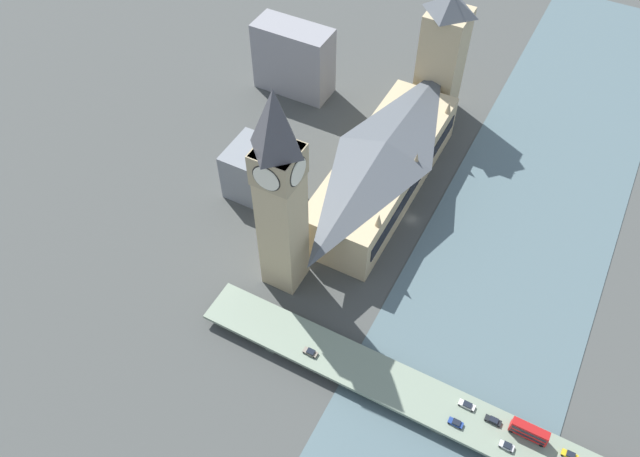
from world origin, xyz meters
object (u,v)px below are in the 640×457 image
object	(u,v)px
car_southbound_lead	(507,446)
car_southbound_mid	(467,405)
double_decker_bus_mid	(529,431)
parliament_hall	(383,167)
victoria_tower	(442,56)
road_bridge	(446,410)
car_northbound_mid	(493,420)
car_northbound_lead	(570,455)
car_northbound_tail	(456,423)
car_southbound_tail	(310,352)
clock_tower	(280,192)

from	to	relation	value
car_southbound_lead	car_southbound_mid	size ratio (longest dim) A/B	0.85
double_decker_bus_mid	car_southbound_mid	xyz separation A→B (m)	(16.97, -0.30, -2.07)
parliament_hall	victoria_tower	distance (m)	53.85
victoria_tower	double_decker_bus_mid	distance (m)	141.40
road_bridge	car_northbound_mid	xyz separation A→B (m)	(-12.31, -2.53, 1.52)
parliament_hall	car_northbound_lead	world-z (taller)	parliament_hall
car_northbound_mid	car_southbound_mid	distance (m)	7.79
car_northbound_tail	car_southbound_mid	world-z (taller)	car_northbound_tail
car_southbound_tail	clock_tower	bearing A→B (deg)	-46.74
car_northbound_lead	car_southbound_lead	world-z (taller)	car_southbound_lead
clock_tower	victoria_tower	size ratio (longest dim) A/B	1.36
parliament_hall	victoria_tower	world-z (taller)	victoria_tower
parliament_hall	car_southbound_mid	world-z (taller)	parliament_hall
double_decker_bus_mid	car_northbound_mid	size ratio (longest dim) A/B	2.26
double_decker_bus_mid	car_southbound_tail	distance (m)	62.90
car_southbound_tail	car_northbound_lead	bearing A→B (deg)	-175.73
clock_tower	car_northbound_mid	size ratio (longest dim) A/B	16.99
car_southbound_mid	car_northbound_mid	bearing A→B (deg)	173.77
car_northbound_lead	victoria_tower	bearing A→B (deg)	-54.82
road_bridge	parliament_hall	bearing A→B (deg)	-53.91
double_decker_bus_mid	car_northbound_lead	bearing A→B (deg)	179.03
double_decker_bus_mid	car_southbound_lead	bearing A→B (deg)	55.12
double_decker_bus_mid	car_southbound_tail	world-z (taller)	double_decker_bus_mid
victoria_tower	car_northbound_mid	world-z (taller)	victoria_tower
double_decker_bus_mid	car_southbound_lead	distance (m)	7.12
parliament_hall	car_southbound_lead	world-z (taller)	parliament_hall
car_northbound_tail	car_southbound_lead	size ratio (longest dim) A/B	1.04
car_northbound_lead	car_southbound_tail	world-z (taller)	car_northbound_lead
road_bridge	car_northbound_lead	xyz separation A→B (m)	(-32.85, -2.88, 1.59)
car_southbound_mid	car_southbound_lead	bearing A→B (deg)	155.63
parliament_hall	road_bridge	bearing A→B (deg)	126.09
double_decker_bus_mid	car_northbound_mid	distance (m)	9.47
car_northbound_lead	car_southbound_lead	bearing A→B (deg)	19.61
victoria_tower	car_northbound_tail	size ratio (longest dim) A/B	13.61
clock_tower	road_bridge	size ratio (longest dim) A/B	0.50
parliament_hall	clock_tower	world-z (taller)	clock_tower
victoria_tower	car_southbound_tail	size ratio (longest dim) A/B	12.76
victoria_tower	double_decker_bus_mid	size ratio (longest dim) A/B	5.52
parliament_hall	car_southbound_lead	xyz separation A→B (m)	(-69.14, 73.19, -6.67)
car_northbound_lead	car_southbound_lead	size ratio (longest dim) A/B	1.07
car_southbound_lead	car_southbound_tail	distance (m)	58.69
car_northbound_lead	car_southbound_tail	size ratio (longest dim) A/B	0.96
clock_tower	car_southbound_tail	bearing A→B (deg)	133.26
double_decker_bus_mid	car_southbound_tail	bearing A→B (deg)	5.21
parliament_hall	double_decker_bus_mid	bearing A→B (deg)	137.23
road_bridge	car_northbound_lead	size ratio (longest dim) A/B	36.30
car_northbound_tail	victoria_tower	bearing A→B (deg)	-66.26
clock_tower	car_northbound_lead	size ratio (longest dim) A/B	18.08
car_northbound_lead	car_southbound_mid	distance (m)	28.28
car_northbound_lead	parliament_hall	bearing A→B (deg)	-38.78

